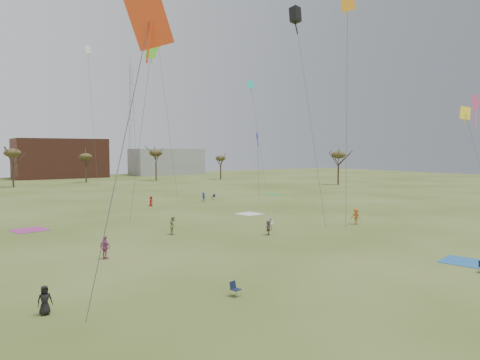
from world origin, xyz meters
TOP-DOWN VIEW (x-y plane):
  - ground at (0.00, 0.00)m, footprint 260.00×260.00m
  - spectator_fore_b at (-6.22, 14.94)m, footprint 1.06×1.13m
  - spectator_fore_c at (1.66, 9.32)m, footprint 1.11×1.37m
  - flyer_mid_a at (-21.46, -1.73)m, footprint 0.78×0.53m
  - flyer_mid_b at (14.06, 8.87)m, footprint 0.92×1.34m
  - spectator_mid_d at (-15.15, 8.52)m, footprint 0.86×1.17m
  - spectator_mid_e at (3.53, 11.30)m, footprint 0.89×0.86m
  - flyer_far_b at (0.81, 37.75)m, footprint 0.90×0.79m
  - flyer_far_c at (10.73, 39.10)m, footprint 0.58×0.99m
  - blanket_blue at (7.55, -7.81)m, footprint 3.71×3.71m
  - blanket_cream at (8.60, 22.61)m, footprint 3.49×3.49m
  - blanket_plum at (-18.07, 25.75)m, footprint 3.94×3.94m
  - blanket_olive at (27.37, 41.40)m, footprint 3.42×3.42m
  - camp_chair_left at (-11.55, -4.81)m, footprint 0.64×0.67m
  - camp_chair_right at (13.61, 40.76)m, footprint 0.68×0.65m
  - kites_aloft at (1.28, 31.10)m, footprint 58.38×77.76m
  - tree_line at (-2.85, 79.12)m, footprint 117.44×49.32m
  - building_brick at (5.00, 120.00)m, footprint 26.00×16.00m
  - building_grey at (40.00, 118.00)m, footprint 24.00×12.00m
  - radio_tower at (30.00, 125.00)m, footprint 1.51×1.72m

SIDE VIEW (x-z plane):
  - ground at x=0.00m, z-range 0.00..0.00m
  - blanket_blue at x=7.55m, z-range -0.01..0.02m
  - blanket_cream at x=8.60m, z-range -0.01..0.02m
  - blanket_plum at x=-18.07m, z-range -0.01..0.02m
  - blanket_olive at x=27.37m, z-range -0.01..0.02m
  - camp_chair_left at x=-11.55m, z-range -0.18..0.69m
  - camp_chair_right at x=13.61m, z-range -0.18..0.69m
  - spectator_mid_e at x=3.53m, z-range 0.00..1.45m
  - spectator_fore_c at x=1.66m, z-range 0.00..1.46m
  - flyer_far_c at x=10.73m, z-range 0.00..1.51m
  - flyer_mid_a at x=-21.46m, z-range 0.00..1.55m
  - flyer_far_b at x=0.81m, z-range 0.00..1.55m
  - spectator_mid_d at x=-15.15m, z-range 0.00..1.84m
  - spectator_fore_b at x=-6.22m, z-range 0.00..1.86m
  - flyer_mid_b at x=14.06m, z-range 0.00..1.90m
  - building_grey at x=40.00m, z-range 0.00..9.00m
  - building_brick at x=5.00m, z-range 0.00..12.00m
  - tree_line at x=-2.85m, z-range 2.63..11.54m
  - radio_tower at x=30.00m, z-range -1.29..39.71m
  - kites_aloft at x=1.28m, z-range 7.94..35.86m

